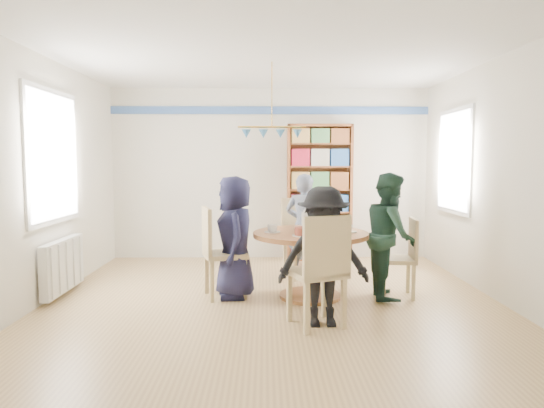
{
  "coord_description": "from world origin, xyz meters",
  "views": [
    {
      "loc": [
        -0.08,
        -5.24,
        1.54
      ],
      "look_at": [
        0.0,
        0.4,
        1.05
      ],
      "focal_mm": 32.0,
      "sensor_mm": 36.0,
      "label": 1
    }
  ],
  "objects_px": {
    "person_near": "(323,257)",
    "person_right": "(390,235)",
    "chair_right": "(404,254)",
    "chair_far": "(301,233)",
    "radiator": "(63,265)",
    "bookshelf": "(319,194)",
    "person_left": "(235,237)",
    "chair_near": "(321,266)",
    "person_far": "(304,226)",
    "chair_left": "(218,248)",
    "dining_table": "(310,249)"
  },
  "relations": [
    {
      "from": "person_near",
      "to": "person_right",
      "type": "bearing_deg",
      "value": 46.11
    },
    {
      "from": "chair_right",
      "to": "chair_far",
      "type": "distance_m",
      "value": 1.52
    },
    {
      "from": "radiator",
      "to": "bookshelf",
      "type": "height_order",
      "value": "bookshelf"
    },
    {
      "from": "chair_far",
      "to": "person_left",
      "type": "relative_size",
      "value": 0.76
    },
    {
      "from": "person_left",
      "to": "chair_near",
      "type": "bearing_deg",
      "value": 30.42
    },
    {
      "from": "chair_far",
      "to": "bookshelf",
      "type": "relative_size",
      "value": 0.5
    },
    {
      "from": "radiator",
      "to": "chair_far",
      "type": "bearing_deg",
      "value": 18.25
    },
    {
      "from": "person_right",
      "to": "bookshelf",
      "type": "height_order",
      "value": "bookshelf"
    },
    {
      "from": "chair_far",
      "to": "person_far",
      "type": "height_order",
      "value": "person_far"
    },
    {
      "from": "person_far",
      "to": "person_near",
      "type": "relative_size",
      "value": 1.06
    },
    {
      "from": "chair_right",
      "to": "chair_near",
      "type": "height_order",
      "value": "chair_near"
    },
    {
      "from": "chair_left",
      "to": "chair_far",
      "type": "xyz_separation_m",
      "value": [
        1.02,
        1.03,
        0.01
      ]
    },
    {
      "from": "chair_right",
      "to": "bookshelf",
      "type": "distance_m",
      "value": 2.34
    },
    {
      "from": "chair_right",
      "to": "chair_left",
      "type": "bearing_deg",
      "value": 179.83
    },
    {
      "from": "dining_table",
      "to": "bookshelf",
      "type": "distance_m",
      "value": 2.25
    },
    {
      "from": "chair_far",
      "to": "chair_left",
      "type": "bearing_deg",
      "value": -134.62
    },
    {
      "from": "person_left",
      "to": "chair_right",
      "type": "bearing_deg",
      "value": 81.15
    },
    {
      "from": "radiator",
      "to": "person_far",
      "type": "bearing_deg",
      "value": 14.85
    },
    {
      "from": "dining_table",
      "to": "chair_right",
      "type": "xyz_separation_m",
      "value": [
        1.07,
        0.02,
        -0.06
      ]
    },
    {
      "from": "dining_table",
      "to": "chair_left",
      "type": "relative_size",
      "value": 1.26
    },
    {
      "from": "chair_near",
      "to": "bookshelf",
      "type": "xyz_separation_m",
      "value": [
        0.34,
        3.2,
        0.46
      ]
    },
    {
      "from": "person_left",
      "to": "person_near",
      "type": "bearing_deg",
      "value": 33.68
    },
    {
      "from": "radiator",
      "to": "person_far",
      "type": "height_order",
      "value": "person_far"
    },
    {
      "from": "chair_far",
      "to": "bookshelf",
      "type": "xyz_separation_m",
      "value": [
        0.37,
        1.11,
        0.47
      ]
    },
    {
      "from": "person_far",
      "to": "person_right",
      "type": "bearing_deg",
      "value": 157.43
    },
    {
      "from": "chair_right",
      "to": "chair_far",
      "type": "height_order",
      "value": "chair_far"
    },
    {
      "from": "chair_right",
      "to": "person_right",
      "type": "height_order",
      "value": "person_right"
    },
    {
      "from": "radiator",
      "to": "dining_table",
      "type": "bearing_deg",
      "value": -2.62
    },
    {
      "from": "radiator",
      "to": "chair_near",
      "type": "relative_size",
      "value": 0.94
    },
    {
      "from": "chair_left",
      "to": "person_near",
      "type": "bearing_deg",
      "value": -41.91
    },
    {
      "from": "bookshelf",
      "to": "radiator",
      "type": "bearing_deg",
      "value": -147.36
    },
    {
      "from": "radiator",
      "to": "chair_right",
      "type": "height_order",
      "value": "chair_right"
    },
    {
      "from": "radiator",
      "to": "dining_table",
      "type": "xyz_separation_m",
      "value": [
        2.85,
        -0.13,
        0.21
      ]
    },
    {
      "from": "chair_right",
      "to": "bookshelf",
      "type": "xyz_separation_m",
      "value": [
        -0.73,
        2.15,
        0.55
      ]
    },
    {
      "from": "person_far",
      "to": "bookshelf",
      "type": "distance_m",
      "value": 1.37
    },
    {
      "from": "chair_far",
      "to": "person_near",
      "type": "height_order",
      "value": "person_near"
    },
    {
      "from": "dining_table",
      "to": "chair_near",
      "type": "relative_size",
      "value": 1.22
    },
    {
      "from": "person_far",
      "to": "person_near",
      "type": "distance_m",
      "value": 1.83
    },
    {
      "from": "radiator",
      "to": "chair_near",
      "type": "height_order",
      "value": "chair_near"
    },
    {
      "from": "chair_near",
      "to": "bookshelf",
      "type": "bearing_deg",
      "value": 83.92
    },
    {
      "from": "chair_left",
      "to": "chair_right",
      "type": "distance_m",
      "value": 2.12
    },
    {
      "from": "chair_near",
      "to": "person_left",
      "type": "relative_size",
      "value": 0.77
    },
    {
      "from": "radiator",
      "to": "chair_right",
      "type": "relative_size",
      "value": 1.11
    },
    {
      "from": "radiator",
      "to": "person_near",
      "type": "relative_size",
      "value": 0.76
    },
    {
      "from": "radiator",
      "to": "chair_left",
      "type": "bearing_deg",
      "value": -3.32
    },
    {
      "from": "person_left",
      "to": "person_right",
      "type": "height_order",
      "value": "person_right"
    },
    {
      "from": "chair_far",
      "to": "person_left",
      "type": "xyz_separation_m",
      "value": [
        -0.82,
        -1.03,
        0.11
      ]
    },
    {
      "from": "person_far",
      "to": "person_left",
      "type": "bearing_deg",
      "value": 66.98
    },
    {
      "from": "chair_right",
      "to": "person_right",
      "type": "bearing_deg",
      "value": -173.62
    },
    {
      "from": "radiator",
      "to": "dining_table",
      "type": "distance_m",
      "value": 2.86
    }
  ]
}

